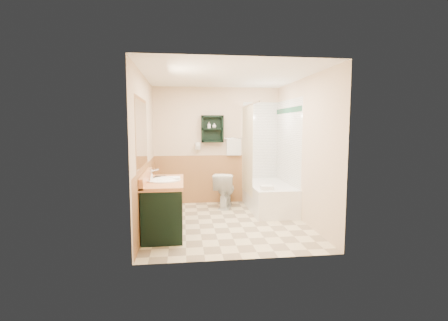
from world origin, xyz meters
The scene contains 25 objects.
floor centered at (0.00, 0.00, 0.00)m, with size 3.00×3.00×0.00m, color beige.
back_wall centered at (0.00, 1.52, 1.20)m, with size 2.60×0.04×2.40m, color #FBE4C4.
left_wall centered at (-1.32, 0.00, 1.20)m, with size 0.04×3.00×2.40m, color #FBE4C4.
right_wall centered at (1.32, 0.00, 1.20)m, with size 0.04×3.00×2.40m, color #FBE4C4.
ceiling centered at (0.00, 0.00, 2.42)m, with size 2.60×3.00×0.04m, color white.
wainscot_left centered at (-1.29, 0.00, 0.50)m, with size 2.98×2.98×1.00m, color #B67F49, non-canonical shape.
wainscot_back centered at (0.00, 1.49, 0.50)m, with size 2.58×2.58×1.00m, color #B67F49, non-canonical shape.
mirror_frame centered at (-1.27, -0.55, 1.50)m, with size 1.30×1.30×1.00m, color brown, non-canonical shape.
mirror_glass centered at (-1.27, -0.55, 1.50)m, with size 1.20×1.20×0.90m, color white, non-canonical shape.
tile_right centered at (1.28, 0.75, 1.05)m, with size 1.50×1.50×2.10m, color white, non-canonical shape.
tile_back centered at (1.03, 1.48, 1.05)m, with size 0.95×0.95×2.10m, color white, non-canonical shape.
tile_accent centered at (1.27, 0.75, 1.90)m, with size 1.50×1.50×0.10m, color #154A2F, non-canonical shape.
wall_shelf centered at (-0.10, 1.41, 1.55)m, with size 0.45×0.15×0.55m, color black.
hair_dryer centered at (-0.40, 1.43, 1.20)m, with size 0.10×0.24×0.18m, color silver, non-canonical shape.
towel_bar centered at (0.35, 1.45, 1.35)m, with size 0.40×0.06×0.40m, color white, non-canonical shape.
curtain_rod centered at (0.53, 0.75, 2.00)m, with size 0.03×0.03×1.60m, color silver.
shower_curtain centered at (0.53, 0.92, 1.15)m, with size 1.05×1.05×1.70m, color beige, non-canonical shape.
vanity centered at (-0.99, -0.35, 0.40)m, with size 0.59×1.25×0.79m, color black.
bathtub centered at (0.93, 0.74, 0.25)m, with size 0.76×1.50×0.50m, color white.
toilet centered at (0.12, 1.09, 0.34)m, with size 0.39×0.70×0.68m, color white.
counter_towel centered at (-0.89, -0.29, 0.81)m, with size 0.29×0.23×0.04m, color white.
vanity_book centered at (-1.16, -0.06, 0.91)m, with size 0.17×0.02×0.23m, color black.
tub_towel centered at (0.74, 0.21, 0.54)m, with size 0.21×0.18×0.07m, color white.
soap_bottle_a centered at (-0.17, 1.40, 1.59)m, with size 0.06×0.12×0.06m, color white.
soap_bottle_b centered at (-0.06, 1.40, 1.60)m, with size 0.08×0.10×0.08m, color white.
Camera 1 is at (-0.69, -5.21, 1.61)m, focal length 26.00 mm.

